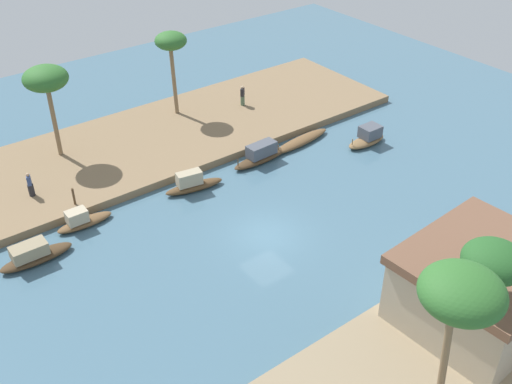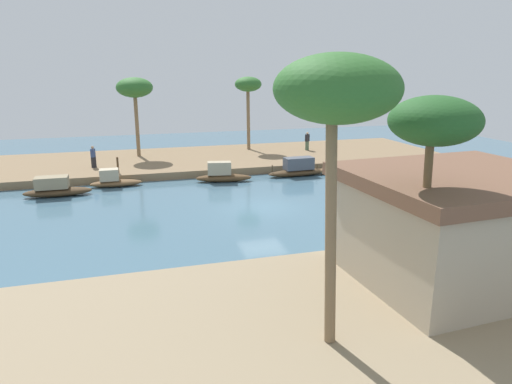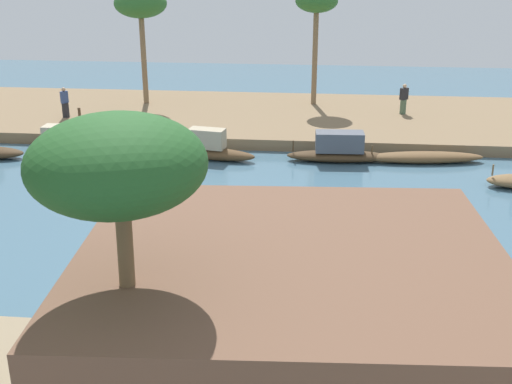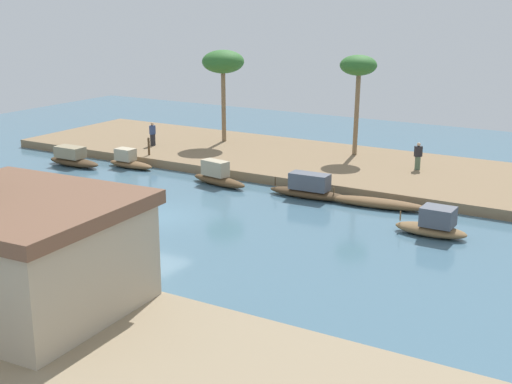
# 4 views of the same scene
# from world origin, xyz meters

# --- Properties ---
(river_water) EXTENTS (65.07, 65.07, 0.00)m
(river_water) POSITION_xyz_m (0.00, 0.00, 0.00)
(river_water) COLOR #476B7F
(river_water) RESTS_ON ground
(riverbank_left) EXTENTS (38.12, 10.69, 0.54)m
(riverbank_left) POSITION_xyz_m (0.00, -13.47, 0.27)
(riverbank_left) COLOR #846B4C
(riverbank_left) RESTS_ON ground
(sampan_midstream) EXTENTS (3.39, 1.03, 1.21)m
(sampan_midstream) POSITION_xyz_m (8.15, -7.28, 0.43)
(sampan_midstream) COLOR brown
(sampan_midstream) RESTS_ON river_water
(sampan_foreground) EXTENTS (5.43, 1.62, 0.79)m
(sampan_foreground) POSITION_xyz_m (-8.66, -7.09, 0.24)
(sampan_foreground) COLOR brown
(sampan_foreground) RESTS_ON river_water
(sampan_upstream_small) EXTENTS (4.00, 1.59, 1.41)m
(sampan_upstream_small) POSITION_xyz_m (0.91, -6.62, 0.52)
(sampan_upstream_small) COLOR brown
(sampan_upstream_small) RESTS_ON river_water
(sampan_open_hull) EXTENTS (4.71, 1.32, 1.37)m
(sampan_open_hull) POSITION_xyz_m (-4.85, -6.88, 0.53)
(sampan_open_hull) COLOR #47331E
(sampan_open_hull) RESTS_ON river_water
(person_on_near_bank) EXTENTS (0.49, 0.47, 1.64)m
(person_on_near_bank) POSITION_xyz_m (-8.45, -14.02, 1.30)
(person_on_near_bank) COLOR #4C664C
(person_on_near_bank) RESTS_ON riverbank_left
(person_by_mooring) EXTENTS (0.48, 0.48, 1.61)m
(person_by_mooring) POSITION_xyz_m (9.57, -11.46, 1.21)
(person_by_mooring) COLOR #232328
(person_by_mooring) RESTS_ON riverbank_left
(mooring_post) EXTENTS (0.14, 0.14, 1.14)m
(mooring_post) POSITION_xyz_m (7.85, -8.93, 1.12)
(mooring_post) COLOR #4C3823
(mooring_post) RESTS_ON riverbank_left
(palm_tree_left_near) EXTENTS (2.36, 2.36, 6.42)m
(palm_tree_left_near) POSITION_xyz_m (-3.56, -16.09, 6.12)
(palm_tree_left_near) COLOR #7F6647
(palm_tree_left_near) RESTS_ON riverbank_left
(palm_tree_left_far) EXTENTS (2.93, 2.93, 6.42)m
(palm_tree_left_far) POSITION_xyz_m (6.18, -15.26, 6.06)
(palm_tree_left_far) COLOR #7F6647
(palm_tree_left_far) RESTS_ON riverbank_left
(palm_tree_right_short) EXTENTS (2.58, 2.58, 6.39)m
(palm_tree_right_short) POSITION_xyz_m (-1.10, 12.91, 6.13)
(palm_tree_right_short) COLOR brown
(palm_tree_right_short) RESTS_ON riverbank_right
(riverside_building) EXTENTS (7.59, 6.72, 3.74)m
(riverside_building) POSITION_xyz_m (-3.53, 11.45, 2.44)
(riverside_building) COLOR tan
(riverside_building) RESTS_ON riverbank_right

